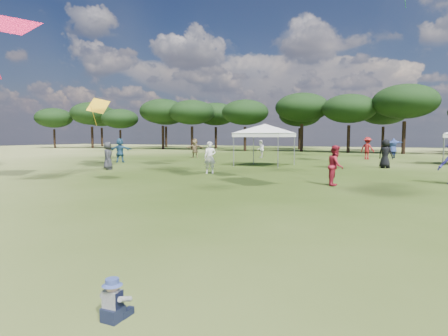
# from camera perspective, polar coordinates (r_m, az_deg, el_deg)

# --- Properties ---
(tree_line) EXTENTS (108.78, 17.63, 7.77)m
(tree_line) POSITION_cam_1_polar(r_m,az_deg,el_deg) (48.85, 24.81, 8.52)
(tree_line) COLOR black
(tree_line) RESTS_ON ground
(tent_left) EXTENTS (6.43, 6.43, 3.03)m
(tent_left) POSITION_cam_1_polar(r_m,az_deg,el_deg) (24.59, 6.26, 6.40)
(tent_left) COLOR gray
(tent_left) RESTS_ON ground
(toddler) EXTENTS (0.30, 0.33, 0.45)m
(toddler) POSITION_cam_1_polar(r_m,az_deg,el_deg) (4.31, -16.42, -18.91)
(toddler) COLOR black
(toddler) RESTS_ON ground
(festival_crowd) EXTENTS (28.80, 22.67, 1.86)m
(festival_crowd) POSITION_cam_1_polar(r_m,az_deg,el_deg) (26.79, 15.03, 2.44)
(festival_crowd) COLOR olive
(festival_crowd) RESTS_ON ground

